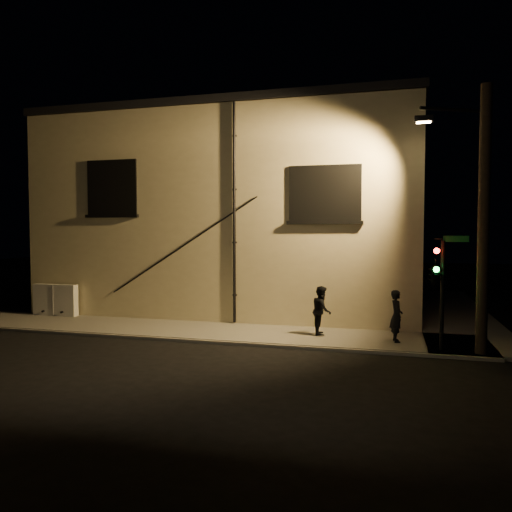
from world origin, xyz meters
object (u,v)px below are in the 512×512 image
(pedestrian_b, at_px, (322,310))
(streetlamp_pole, at_px, (480,215))
(pedestrian_a, at_px, (396,316))
(traffic_signal, at_px, (436,274))
(utility_cabinet, at_px, (55,300))

(pedestrian_b, relative_size, streetlamp_pole, 0.21)
(pedestrian_a, height_order, traffic_signal, traffic_signal)
(utility_cabinet, xyz_separation_m, streetlamp_pole, (15.93, -2.35, 3.31))
(utility_cabinet, relative_size, pedestrian_a, 1.20)
(pedestrian_a, distance_m, pedestrian_b, 2.49)
(pedestrian_b, relative_size, traffic_signal, 0.49)
(traffic_signal, height_order, streetlamp_pole, streetlamp_pole)
(pedestrian_a, distance_m, streetlamp_pole, 3.96)
(traffic_signal, bearing_deg, utility_cabinet, 171.01)
(utility_cabinet, height_order, traffic_signal, traffic_signal)
(pedestrian_a, xyz_separation_m, pedestrian_b, (-2.44, 0.50, 0.00))
(utility_cabinet, bearing_deg, streetlamp_pole, -8.38)
(traffic_signal, relative_size, streetlamp_pole, 0.44)
(utility_cabinet, height_order, streetlamp_pole, streetlamp_pole)
(utility_cabinet, bearing_deg, pedestrian_b, -4.80)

